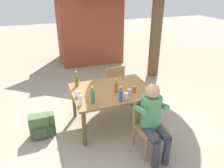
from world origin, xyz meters
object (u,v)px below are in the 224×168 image
person_in_white_shirt (153,117)px  brick_kiosk (88,19)px  chair_far_right (113,81)px  cup_glass (126,96)px  bottle_olive (77,80)px  chair_near_right (148,123)px  cup_terracotta (134,89)px  bottle_amber (116,86)px  bottle_green (93,96)px  cup_steel (129,92)px  cup_white (78,94)px  backpack_by_near_side (46,125)px  dining_table (112,94)px  backpack_by_far_side (39,127)px  bottle_blue (121,95)px  bottle_clear (80,99)px

person_in_white_shirt → brick_kiosk: 4.98m
chair_far_right → brick_kiosk: size_ratio=0.33×
cup_glass → bottle_olive: bearing=131.2°
chair_near_right → cup_glass: bearing=115.7°
chair_far_right → cup_terracotta: bearing=-88.8°
person_in_white_shirt → bottle_amber: 0.92m
bottle_green → cup_steel: size_ratio=2.79×
person_in_white_shirt → chair_far_right: bearing=89.9°
bottle_amber → cup_white: (-0.68, 0.05, -0.06)m
brick_kiosk → backpack_by_near_side: bearing=-114.6°
dining_table → backpack_by_far_side: size_ratio=3.42×
cup_steel → backpack_by_near_side: size_ratio=0.26×
cup_white → backpack_by_far_side: 0.92m
chair_far_right → cup_steel: 1.16m
bottle_amber → backpack_by_far_side: bearing=174.5°
bottle_amber → cup_steel: size_ratio=2.36×
chair_far_right → cup_glass: bearing=-100.1°
cup_white → person_in_white_shirt: bearing=-43.1°
cup_glass → brick_kiosk: size_ratio=0.04×
backpack_by_near_side → bottle_green: bearing=-26.4°
cup_glass → chair_far_right: bearing=79.9°
cup_terracotta → bottle_blue: bearing=-147.1°
chair_far_right → bottle_olive: (-0.91, -0.46, 0.37)m
dining_table → person_in_white_shirt: 1.01m
person_in_white_shirt → cup_white: (-0.97, 0.90, 0.12)m
backpack_by_near_side → backpack_by_far_side: backpack_by_far_side is taller
dining_table → cup_white: size_ratio=13.28×
bottle_clear → backpack_by_near_side: bottle_clear is taller
backpack_by_far_side → brick_kiosk: 4.52m
dining_table → backpack_by_near_side: size_ratio=3.53×
chair_far_right → bottle_olive: bearing=-152.8°
chair_near_right → cup_glass: (-0.21, 0.44, 0.29)m
bottle_olive → cup_terracotta: 1.10m
person_in_white_shirt → cup_steel: (-0.10, 0.68, 0.12)m
cup_glass → brick_kiosk: brick_kiosk is taller
backpack_by_far_side → person_in_white_shirt: bearing=-30.5°
chair_far_right → bottle_green: size_ratio=2.87×
bottle_blue → cup_white: size_ratio=2.51×
bottle_olive → cup_steel: size_ratio=2.78×
bottle_clear → cup_glass: size_ratio=2.11×
bottle_green → bottle_amber: bottle_green is taller
chair_far_right → bottle_amber: 1.05m
bottle_olive → cup_glass: bottle_olive is taller
backpack_by_far_side → cup_glass: bearing=-16.6°
backpack_by_near_side → backpack_by_far_side: (-0.11, -0.02, 0.01)m
cup_white → bottle_olive: bearing=81.8°
person_in_white_shirt → backpack_by_near_side: person_in_white_shirt is taller
dining_table → cup_terracotta: bearing=-30.8°
bottle_amber → cup_terracotta: (0.31, -0.11, -0.06)m
bottle_clear → brick_kiosk: 4.51m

